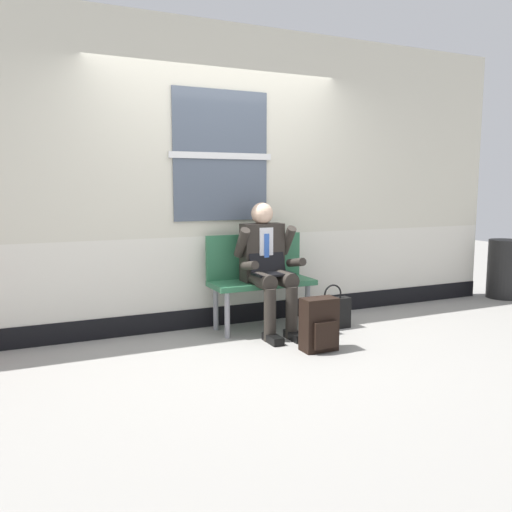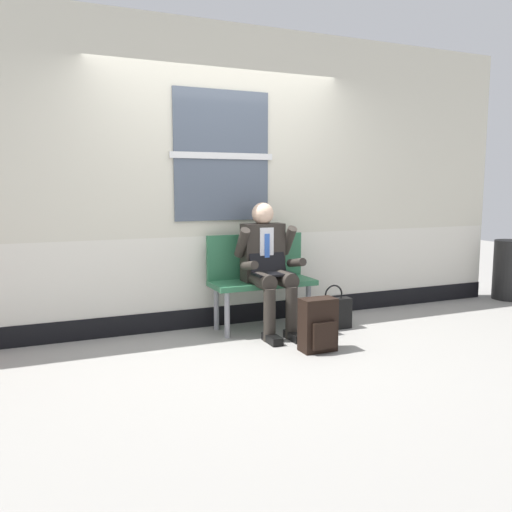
# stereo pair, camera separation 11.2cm
# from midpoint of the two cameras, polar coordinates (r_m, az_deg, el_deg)

# --- Properties ---
(ground_plane) EXTENTS (18.00, 18.00, 0.00)m
(ground_plane) POSITION_cam_midpoint_polar(r_m,az_deg,el_deg) (4.81, -0.72, -9.10)
(ground_plane) COLOR gray
(station_wall) EXTENTS (6.82, 0.16, 2.92)m
(station_wall) POSITION_cam_midpoint_polar(r_m,az_deg,el_deg) (5.18, -3.40, 8.31)
(station_wall) COLOR beige
(station_wall) RESTS_ON ground
(bench_with_person) EXTENTS (1.00, 0.42, 0.91)m
(bench_with_person) POSITION_cam_midpoint_polar(r_m,az_deg,el_deg) (5.11, 1.01, -1.99)
(bench_with_person) COLOR #2D6B47
(bench_with_person) RESTS_ON ground
(person_seated) EXTENTS (0.57, 0.70, 1.23)m
(person_seated) POSITION_cam_midpoint_polar(r_m,az_deg,el_deg) (4.91, 1.97, -0.91)
(person_seated) COLOR #2D2823
(person_seated) RESTS_ON ground
(backpack) EXTENTS (0.30, 0.21, 0.45)m
(backpack) POSITION_cam_midpoint_polar(r_m,az_deg,el_deg) (4.47, 7.52, -7.51)
(backpack) COLOR black
(backpack) RESTS_ON ground
(handbag) EXTENTS (0.36, 0.11, 0.44)m
(handbag) POSITION_cam_midpoint_polar(r_m,az_deg,el_deg) (5.18, 9.03, -6.15)
(handbag) COLOR black
(handbag) RESTS_ON ground
(trash_bin) EXTENTS (0.40, 0.40, 0.73)m
(trash_bin) POSITION_cam_midpoint_polar(r_m,az_deg,el_deg) (7.17, 26.35, -1.36)
(trash_bin) COLOR black
(trash_bin) RESTS_ON ground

